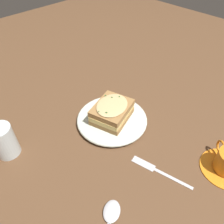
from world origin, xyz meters
The scene contains 6 objects.
ground_plane centered at (0.00, 0.00, 0.00)m, with size 2.40×2.40×0.00m, color brown.
dinner_plate centered at (0.00, 0.01, 0.01)m, with size 0.24×0.24×0.02m.
sandwich centered at (0.00, 0.01, 0.05)m, with size 0.16×0.14×0.06m.
water_glass centered at (0.31, -0.12, 0.05)m, with size 0.07×0.07×0.11m, color silver.
fork centered at (0.05, 0.23, 0.00)m, with size 0.06×0.18×0.00m.
spoon centered at (0.23, 0.24, 0.00)m, with size 0.15×0.11×0.01m.
Camera 1 is at (0.37, 0.39, 0.55)m, focal length 35.00 mm.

